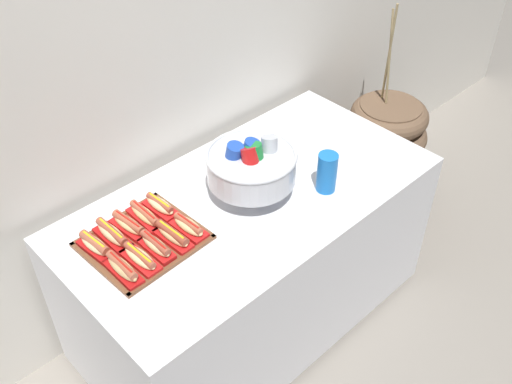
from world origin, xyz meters
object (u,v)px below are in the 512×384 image
Objects in this scene: buffet_table at (251,259)px; punch_bowl at (251,165)px; hot_dog_8 at (145,215)px; hot_dog_9 at (160,206)px; serving_tray at (144,241)px; floor_vase at (383,155)px; hot_dog_3 at (173,236)px; hot_dog_5 at (95,245)px; hot_dog_1 at (140,258)px; cup_stack at (327,172)px; hot_dog_7 at (129,225)px; hot_dog_0 at (123,268)px; hot_dog_6 at (112,234)px; hot_dog_2 at (157,246)px; hot_dog_4 at (188,226)px.

buffet_table is 0.52m from punch_bowl.
hot_dog_8 is 0.08m from hot_dog_9.
hot_dog_9 is at bearing 2.66° from hot_dog_8.
serving_tray is 2.62× the size of hot_dog_9.
hot_dog_3 is (-1.57, -0.15, 0.51)m from floor_vase.
hot_dog_5 is at bearing 166.86° from punch_bowl.
hot_dog_5 is 0.30m from hot_dog_9.
punch_bowl is (0.55, 0.01, 0.11)m from hot_dog_1.
cup_stack is (0.72, -0.26, 0.08)m from serving_tray.
punch_bowl is at bearing -17.74° from hot_dog_7.
hot_dog_0 is 0.99× the size of hot_dog_3.
hot_dog_6 is at bearing 157.09° from cup_stack.
hot_dog_5 is 0.90× the size of hot_dog_6.
hot_dog_3 is (0.07, 0.00, 0.00)m from hot_dog_2.
hot_dog_5 is 0.08m from hot_dog_6.
hot_dog_4 is at bearing 2.66° from hot_dog_3.
floor_vase is at bearing 5.53° from hot_dog_4.
buffet_table is 0.61m from serving_tray.
cup_stack reaches higher than hot_dog_9.
floor_vase is at bearing -0.60° from hot_dog_8.
punch_bowl is at bearing 1.16° from hot_dog_2.
hot_dog_5 reaches higher than buffet_table.
hot_dog_8 is (0.07, 0.09, 0.03)m from serving_tray.
hot_dog_4 is at bearing 2.66° from hot_dog_0.
floor_vase reaches higher than serving_tray.
hot_dog_7 is (-0.01, 0.16, -0.00)m from hot_dog_2.
cup_stack is (0.24, -0.19, -0.06)m from punch_bowl.
floor_vase reaches higher than hot_dog_8.
hot_dog_7 is 0.80m from cup_stack.
floor_vase is at bearing 2.41° from serving_tray.
buffet_table is 8.94× the size of hot_dog_1.
hot_dog_2 and hot_dog_5 have the same top height.
serving_tray is 0.12m from hot_dog_3.
buffet_table is at bearing -9.40° from serving_tray.
punch_bowl is (0.48, 0.01, 0.11)m from hot_dog_2.
hot_dog_0 is at bearing -148.53° from hot_dog_9.
cup_stack is at bearing -31.20° from hot_dog_9.
serving_tray is 0.09m from hot_dog_7.
hot_dog_4 is 0.35m from punch_bowl.
hot_dog_9 is (0.29, 0.18, -0.00)m from hot_dog_0.
hot_dog_5 reaches higher than hot_dog_4.
cup_stack reaches higher than hot_dog_0.
cup_stack is at bearing -19.77° from serving_tray.
punch_bowl is at bearing -13.14° from hot_dog_5.
hot_dog_3 is at bearing 2.66° from hot_dog_2.
hot_dog_9 is (0.07, 0.17, -0.00)m from hot_dog_3.
hot_dog_2 is 0.93× the size of hot_dog_8.
hot_dog_1 is 0.08m from hot_dog_2.
hot_dog_8 is at bearing 158.85° from punch_bowl.
hot_dog_7 is 1.11× the size of hot_dog_9.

